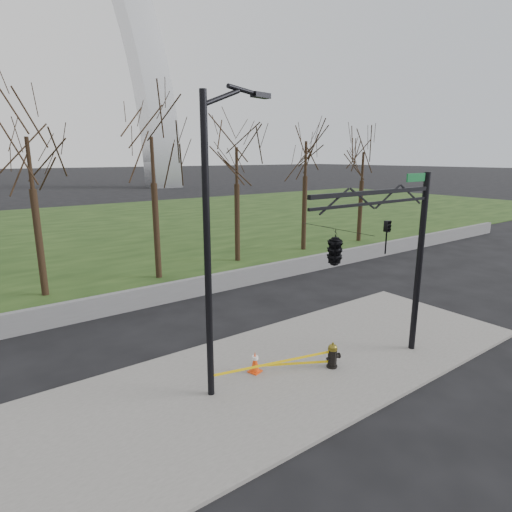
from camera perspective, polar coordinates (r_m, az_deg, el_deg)
ground at (r=13.31m, az=3.20°, el=-15.71°), size 500.00×500.00×0.00m
sidewalk at (r=13.28m, az=3.21°, el=-15.52°), size 18.00×6.00×0.10m
grass_strip at (r=40.16m, az=-25.15°, el=2.93°), size 120.00×40.00×0.06m
guardrail at (r=19.45m, az=-11.97°, el=-4.91°), size 60.00×0.30×0.90m
tree_row at (r=21.89m, az=-20.47°, el=6.21°), size 42.96×4.00×8.08m
fire_hydrant at (r=13.50m, az=10.38°, el=-13.20°), size 0.51×0.33×0.82m
traffic_cone at (r=13.03m, az=-0.14°, el=-14.20°), size 0.43×0.43×0.67m
street_light at (r=10.72m, az=-5.79°, el=3.79°), size 2.37×0.63×8.21m
traffic_signal_mast at (r=11.80m, az=13.24°, el=1.69°), size 5.10×2.49×6.00m
caution_tape at (r=12.83m, az=3.65°, el=-14.33°), size 3.79×1.17×0.42m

